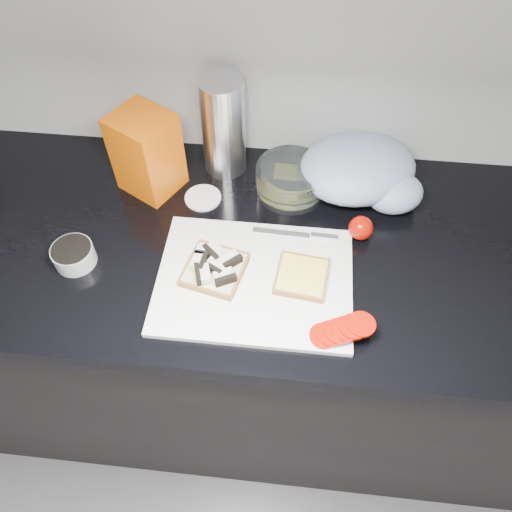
{
  "coord_description": "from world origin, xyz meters",
  "views": [
    {
      "loc": [
        0.08,
        0.51,
        1.76
      ],
      "look_at": [
        0.02,
        1.12,
        0.95
      ],
      "focal_mm": 35.0,
      "sensor_mm": 36.0,
      "label": 1
    }
  ],
  "objects": [
    {
      "name": "glass_bowl",
      "position": [
        0.07,
        1.36,
        0.93
      ],
      "size": [
        0.16,
        0.16,
        0.07
      ],
      "rotation": [
        0.0,
        0.0,
        -0.04
      ],
      "color": "silver",
      "rests_on": "countertop"
    },
    {
      "name": "knife",
      "position": [
        0.12,
        1.21,
        0.91
      ],
      "size": [
        0.19,
        0.02,
        0.01
      ],
      "rotation": [
        0.0,
        0.0,
        -0.04
      ],
      "color": "silver",
      "rests_on": "cutting_board"
    },
    {
      "name": "bread_left",
      "position": [
        -0.07,
        1.1,
        0.92
      ],
      "size": [
        0.15,
        0.15,
        0.04
      ],
      "rotation": [
        0.0,
        0.0,
        -0.23
      ],
      "color": "#FAE0B0",
      "rests_on": "cutting_board"
    },
    {
      "name": "base_cabinet",
      "position": [
        0.0,
        1.2,
        0.43
      ],
      "size": [
        3.5,
        0.6,
        0.86
      ],
      "primitive_type": "cube",
      "color": "black",
      "rests_on": "ground"
    },
    {
      "name": "whole_tomatoes",
      "position": [
        0.23,
        1.23,
        0.93
      ],
      "size": [
        0.05,
        0.05,
        0.05
      ],
      "rotation": [
        0.0,
        0.0,
        -0.02
      ],
      "color": "#9E0F03",
      "rests_on": "countertop"
    },
    {
      "name": "tub_lid",
      "position": [
        -0.13,
        1.31,
        0.9
      ],
      "size": [
        0.11,
        0.11,
        0.01
      ],
      "primitive_type": "cylinder",
      "rotation": [
        0.0,
        0.0,
        0.31
      ],
      "color": "white",
      "rests_on": "countertop"
    },
    {
      "name": "grocery_bag",
      "position": [
        0.24,
        1.38,
        0.96
      ],
      "size": [
        0.33,
        0.29,
        0.12
      ],
      "rotation": [
        0.0,
        0.0,
        0.3
      ],
      "color": "#A7B0CE",
      "rests_on": "countertop"
    },
    {
      "name": "bread_bag",
      "position": [
        -0.26,
        1.35,
        1.0
      ],
      "size": [
        0.17,
        0.16,
        0.2
      ],
      "primitive_type": "cube",
      "rotation": [
        0.0,
        0.0,
        -0.52
      ],
      "color": "#DB4F03",
      "rests_on": "countertop"
    },
    {
      "name": "tomato_slices",
      "position": [
        0.19,
        0.98,
        0.93
      ],
      "size": [
        0.14,
        0.09,
        0.03
      ],
      "rotation": [
        0.0,
        0.0,
        -0.17
      ],
      "color": "#9E0F03",
      "rests_on": "cutting_board"
    },
    {
      "name": "seed_tub",
      "position": [
        -0.37,
        1.1,
        0.92
      ],
      "size": [
        0.09,
        0.09,
        0.04
      ],
      "color": "#A5ABAA",
      "rests_on": "countertop"
    },
    {
      "name": "countertop",
      "position": [
        0.0,
        1.2,
        0.88
      ],
      "size": [
        3.5,
        0.64,
        0.04
      ],
      "primitive_type": "cube",
      "color": "black",
      "rests_on": "base_cabinet"
    },
    {
      "name": "cutting_board",
      "position": [
        0.02,
        1.09,
        0.91
      ],
      "size": [
        0.4,
        0.3,
        0.01
      ],
      "primitive_type": "cube",
      "color": "white",
      "rests_on": "countertop"
    },
    {
      "name": "bread_right",
      "position": [
        0.11,
        1.1,
        0.92
      ],
      "size": [
        0.12,
        0.12,
        0.02
      ],
      "rotation": [
        0.0,
        0.0,
        -0.12
      ],
      "color": "#FAE0B0",
      "rests_on": "cutting_board"
    },
    {
      "name": "steel_canister",
      "position": [
        -0.09,
        1.43,
        1.02
      ],
      "size": [
        0.1,
        0.1,
        0.24
      ],
      "primitive_type": "cylinder",
      "color": "silver",
      "rests_on": "countertop"
    }
  ]
}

